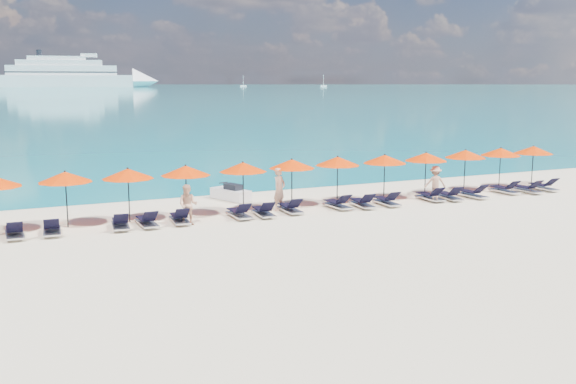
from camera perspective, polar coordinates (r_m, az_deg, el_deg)
name	(u,v)px	position (r m, az deg, el deg)	size (l,w,h in m)	color
ground	(321,236)	(24.09, 2.92, -3.93)	(1400.00, 1400.00, 0.00)	beige
sea	(10,87)	(680.94, -23.45, 8.58)	(1600.00, 1300.00, 0.01)	#1FA9B2
cruise_ship	(80,76)	(623.44, -18.00, 9.81)	(143.74, 46.56, 39.53)	white
sailboat_near	(243,86)	(625.19, -4.00, 9.42)	(6.01, 2.00, 11.02)	white
sailboat_far	(323,86)	(610.58, 3.16, 9.42)	(6.27, 2.09, 11.50)	white
jetski	(231,193)	(31.36, -5.10, -0.12)	(1.54, 2.36, 0.79)	white
beachgoer_a	(279,189)	(28.63, -0.78, 0.25)	(0.70, 0.46, 1.92)	#DFA17D
beachgoer_b	(188,205)	(26.08, -8.88, -1.13)	(0.80, 0.46, 1.64)	#DFA17D
beachgoer_c	(435,183)	(32.19, 12.95, 0.82)	(1.06, 0.49, 1.64)	#DFA17D
umbrella_3	(65,177)	(26.60, -19.20, 1.27)	(2.10, 2.10, 2.28)	black
umbrella_4	(128,174)	(26.82, -14.05, 1.59)	(2.10, 2.10, 2.28)	black
umbrella_5	(186,171)	(27.26, -9.08, 1.89)	(2.10, 2.10, 2.28)	black
umbrella_6	(243,167)	(28.08, -4.02, 2.22)	(2.10, 2.10, 2.28)	black
umbrella_7	(292,164)	(29.09, 0.34, 2.51)	(2.10, 2.10, 2.28)	black
umbrella_8	(338,161)	(30.19, 4.43, 2.75)	(2.10, 2.10, 2.28)	black
umbrella_9	(385,159)	(31.23, 8.59, 2.91)	(2.10, 2.10, 2.28)	black
umbrella_10	(426,157)	(32.55, 12.17, 3.08)	(2.10, 2.10, 2.28)	black
umbrella_11	(465,154)	(34.31, 15.50, 3.28)	(2.10, 2.10, 2.28)	black
umbrella_12	(501,152)	(35.90, 18.39, 3.41)	(2.10, 2.10, 2.28)	black
umbrella_13	(533,150)	(37.51, 20.99, 3.51)	(2.10, 2.10, 2.28)	black
lounger_4	(15,232)	(25.77, -23.13, -3.28)	(0.66, 1.71, 0.66)	silver
lounger_5	(52,229)	(25.80, -20.25, -3.07)	(0.74, 1.74, 0.66)	silver
lounger_6	(120,223)	(25.97, -14.67, -2.70)	(0.79, 1.75, 0.66)	silver
lounger_7	(147,221)	(26.13, -12.42, -2.53)	(0.68, 1.72, 0.66)	silver
lounger_8	(180,218)	(26.46, -9.60, -2.28)	(0.73, 1.74, 0.66)	silver
lounger_9	(239,213)	(27.16, -4.37, -1.85)	(0.66, 1.71, 0.66)	silver
lounger_10	(264,211)	(27.44, -2.19, -1.72)	(0.73, 1.74, 0.66)	silver
lounger_11	(290,208)	(28.15, 0.20, -1.41)	(0.65, 1.71, 0.66)	silver
lounger_12	(338,204)	(29.15, 4.42, -1.05)	(0.73, 1.74, 0.66)	silver
lounger_13	(363,203)	(29.52, 6.64, -0.95)	(0.76, 1.75, 0.66)	silver
lounger_14	(387,201)	(30.17, 8.76, -0.76)	(0.64, 1.71, 0.66)	silver
lounger_15	(430,196)	(31.73, 12.53, -0.36)	(0.63, 1.70, 0.66)	silver
lounger_16	(449,195)	(32.13, 14.15, -0.30)	(0.77, 1.75, 0.66)	silver
lounger_17	(473,193)	(33.02, 16.08, -0.12)	(0.77, 1.75, 0.66)	silver
lounger_18	(505,189)	(34.83, 18.72, 0.25)	(0.70, 1.73, 0.66)	silver
lounger_19	(527,189)	(35.38, 20.51, 0.28)	(0.71, 1.73, 0.66)	silver
lounger_20	(543,186)	(36.48, 21.76, 0.48)	(0.63, 1.70, 0.66)	silver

